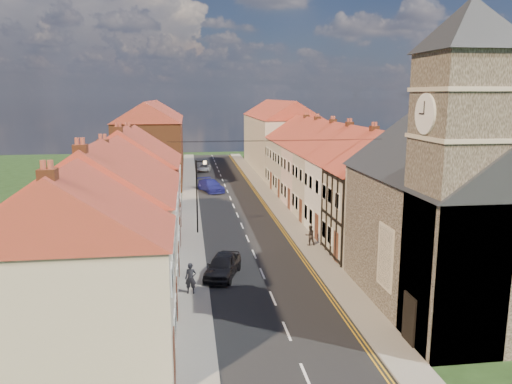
{
  "coord_description": "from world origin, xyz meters",
  "views": [
    {
      "loc": [
        -4.53,
        -20.02,
        11.28
      ],
      "look_at": [
        0.88,
        19.42,
        3.5
      ],
      "focal_mm": 35.0,
      "sensor_mm": 36.0,
      "label": 1
    }
  ],
  "objects_px": {
    "car_near": "(223,265)",
    "car_distant": "(204,168)",
    "pedestrian_right": "(310,235)",
    "car_far": "(211,186)",
    "church": "(462,202)",
    "lamppost": "(198,192)",
    "pedestrian_left": "(191,278)"
  },
  "relations": [
    {
      "from": "car_near",
      "to": "car_distant",
      "type": "bearing_deg",
      "value": 107.61
    },
    {
      "from": "car_near",
      "to": "pedestrian_right",
      "type": "distance_m",
      "value": 8.84
    },
    {
      "from": "car_far",
      "to": "pedestrian_right",
      "type": "relative_size",
      "value": 3.19
    },
    {
      "from": "church",
      "to": "car_far",
      "type": "bearing_deg",
      "value": 107.92
    },
    {
      "from": "church",
      "to": "pedestrian_right",
      "type": "xyz_separation_m",
      "value": [
        -4.94,
        11.96,
        -4.99
      ]
    },
    {
      "from": "lamppost",
      "to": "car_far",
      "type": "relative_size",
      "value": 1.22
    },
    {
      "from": "lamppost",
      "to": "car_near",
      "type": "xyz_separation_m",
      "value": [
        1.27,
        -10.15,
        -2.8
      ]
    },
    {
      "from": "church",
      "to": "car_far",
      "type": "relative_size",
      "value": 3.1
    },
    {
      "from": "car_far",
      "to": "pedestrian_right",
      "type": "xyz_separation_m",
      "value": [
        6.36,
        -22.97,
        0.18
      ]
    },
    {
      "from": "car_near",
      "to": "church",
      "type": "bearing_deg",
      "value": -10.67
    },
    {
      "from": "church",
      "to": "car_near",
      "type": "distance_m",
      "value": 14.51
    },
    {
      "from": "lamppost",
      "to": "car_distant",
      "type": "distance_m",
      "value": 34.28
    },
    {
      "from": "lamppost",
      "to": "pedestrian_left",
      "type": "relative_size",
      "value": 3.37
    },
    {
      "from": "car_distant",
      "to": "car_far",
      "type": "bearing_deg",
      "value": -82.22
    },
    {
      "from": "car_near",
      "to": "pedestrian_right",
      "type": "bearing_deg",
      "value": 56.06
    },
    {
      "from": "church",
      "to": "car_distant",
      "type": "xyz_separation_m",
      "value": [
        -11.56,
        50.78,
        -5.34
      ]
    },
    {
      "from": "lamppost",
      "to": "pedestrian_right",
      "type": "height_order",
      "value": "lamppost"
    },
    {
      "from": "church",
      "to": "pedestrian_right",
      "type": "relative_size",
      "value": 9.89
    },
    {
      "from": "pedestrian_left",
      "to": "pedestrian_right",
      "type": "distance_m",
      "value": 12.13
    },
    {
      "from": "car_near",
      "to": "car_distant",
      "type": "height_order",
      "value": "car_near"
    },
    {
      "from": "church",
      "to": "pedestrian_right",
      "type": "height_order",
      "value": "church"
    },
    {
      "from": "lamppost",
      "to": "pedestrian_right",
      "type": "bearing_deg",
      "value": -29.77
    },
    {
      "from": "car_near",
      "to": "car_far",
      "type": "distance_m",
      "value": 28.41
    },
    {
      "from": "car_near",
      "to": "car_far",
      "type": "xyz_separation_m",
      "value": [
        0.6,
        28.41,
        -0.02
      ]
    },
    {
      "from": "car_far",
      "to": "pedestrian_left",
      "type": "distance_m",
      "value": 31.23
    },
    {
      "from": "lamppost",
      "to": "pedestrian_right",
      "type": "distance_m",
      "value": 9.85
    },
    {
      "from": "car_far",
      "to": "pedestrian_left",
      "type": "xyz_separation_m",
      "value": [
        -2.62,
        -31.11,
        0.3
      ]
    },
    {
      "from": "car_far",
      "to": "pedestrian_right",
      "type": "bearing_deg",
      "value": -93.5
    },
    {
      "from": "car_near",
      "to": "pedestrian_left",
      "type": "relative_size",
      "value": 2.42
    },
    {
      "from": "church",
      "to": "lamppost",
      "type": "height_order",
      "value": "church"
    },
    {
      "from": "church",
      "to": "car_distant",
      "type": "bearing_deg",
      "value": 102.82
    },
    {
      "from": "pedestrian_left",
      "to": "pedestrian_right",
      "type": "xyz_separation_m",
      "value": [
        8.98,
        8.15,
        -0.12
      ]
    }
  ]
}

